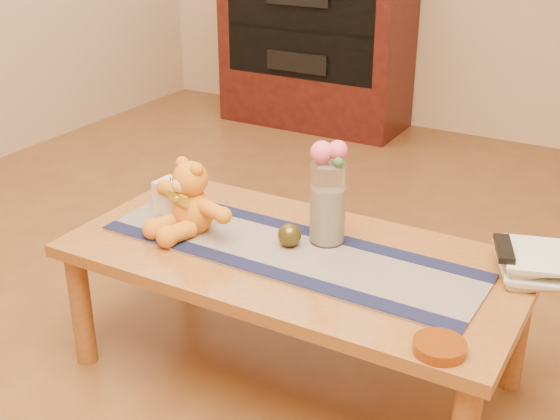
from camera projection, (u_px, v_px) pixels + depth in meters
The scene contains 29 objects.
floor at pixel (293, 371), 2.39m from camera, with size 5.50×5.50×0.00m, color brown.
coffee_table_top at pixel (294, 258), 2.22m from camera, with size 1.40×0.70×0.04m, color brown.
table_leg_fl at pixel (81, 308), 2.37m from camera, with size 0.07×0.07×0.41m, color brown.
table_leg_bl at pixel (187, 240), 2.83m from camera, with size 0.07×0.07×0.41m, color brown.
table_leg_br at pixel (517, 331), 2.25m from camera, with size 0.07×0.07×0.41m, color brown.
persian_runner at pixel (288, 251), 2.21m from camera, with size 1.20×0.35×0.01m, color #1A1A4A.
runner_border_near at pixel (263, 269), 2.09m from camera, with size 1.20×0.06×0.00m, color #121536.
runner_border_far at pixel (311, 232), 2.32m from camera, with size 1.20×0.06×0.00m, color #121536.
teddy_bear at pixel (192, 197), 2.29m from camera, with size 0.33×0.27×0.23m, color orange, non-canonical shape.
pillar_candle at pixel (172, 196), 2.45m from camera, with size 0.09×0.09×0.11m, color beige.
candle_wick at pixel (170, 179), 2.42m from camera, with size 0.00×0.00×0.01m, color black.
glass_vase at pixel (328, 203), 2.21m from camera, with size 0.11×0.11×0.26m, color silver.
potpourri_fill at pixel (327, 215), 2.22m from camera, with size 0.09×0.09×0.18m, color beige.
rose_left at pixel (322, 152), 2.14m from camera, with size 0.07×0.07×0.07m, color #EC5377.
rose_right at pixel (338, 150), 2.13m from camera, with size 0.06×0.06×0.06m, color #EC5377.
blue_flower_back at pixel (337, 152), 2.16m from camera, with size 0.04×0.04×0.04m, color #4E5EA9.
blue_flower_side at pixel (323, 153), 2.17m from camera, with size 0.04×0.04×0.04m, color #4E5EA9.
leaf_sprig at pixel (338, 162), 2.11m from camera, with size 0.03×0.03×0.03m, color #33662D.
bronze_ball at pixel (289, 235), 2.21m from camera, with size 0.07×0.07×0.07m, color #433B16.
book_bottom at pixel (500, 270), 2.08m from camera, with size 0.17×0.22×0.02m, color beige.
book_lower at pixel (503, 265), 2.07m from camera, with size 0.16×0.22×0.02m, color beige.
book_upper at pixel (500, 258), 2.07m from camera, with size 0.17×0.22×0.02m, color beige.
book_top at pixel (504, 253), 2.06m from camera, with size 0.16×0.22×0.02m, color beige.
tv_remote at pixel (504, 248), 2.04m from camera, with size 0.04×0.16×0.02m, color black.
amber_dish at pixel (439, 347), 1.73m from camera, with size 0.13×0.13×0.03m, color #BF5914.
media_cabinet at pixel (316, 41), 4.67m from camera, with size 1.20×0.50×1.10m, color black.
cabinet_cavity at pixel (299, 30), 4.44m from camera, with size 1.02×0.03×0.61m, color black.
cabinet_shelf at pixel (305, 28), 4.51m from camera, with size 1.02×0.20×0.03m, color black.
stereo_lower at pixel (306, 58), 4.60m from camera, with size 0.42×0.28×0.12m, color black.
Camera 1 is at (0.93, -1.72, 1.48)m, focal length 46.16 mm.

